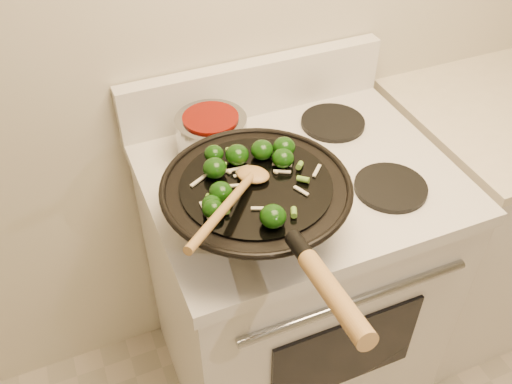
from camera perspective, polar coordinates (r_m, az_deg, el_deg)
name	(u,v)px	position (r m, az deg, el deg)	size (l,w,h in m)	color
stove	(291,282)	(1.79, 3.50, -8.98)	(0.78, 0.67, 1.08)	white
counter_unit	(492,211)	(2.19, 22.57, -1.77)	(0.75, 0.62, 0.91)	white
wok	(257,204)	(1.25, 0.09, -1.24)	(0.42, 0.69, 0.23)	black
stirfry	(246,173)	(1.21, -0.98, 1.94)	(0.29, 0.29, 0.05)	#0E3307
wooden_spoon	(237,193)	(1.15, -1.91, -0.12)	(0.26, 0.27, 0.09)	#9F753E
saucepan	(212,134)	(1.48, -4.42, 5.76)	(0.18, 0.29, 0.11)	gray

